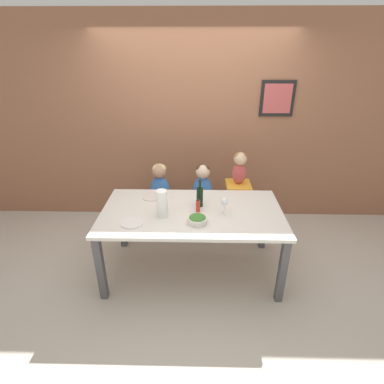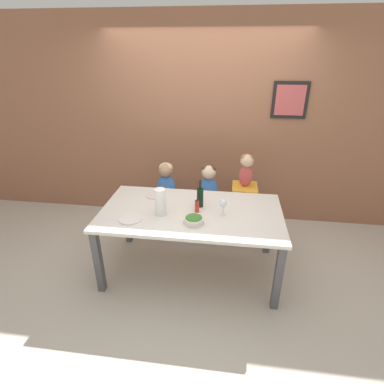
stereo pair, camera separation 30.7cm
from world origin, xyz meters
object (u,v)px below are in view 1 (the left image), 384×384
object	(u,v)px
chair_far_center	(202,209)
wine_glass_near	(224,202)
paper_towel_roll	(162,204)
dinner_plate_back_left	(152,197)
person_child_left	(160,182)
dinner_plate_front_left	(132,223)
chair_far_left	(161,208)
salad_bowl_large	(197,219)
wine_bottle	(200,196)
chair_right_highchair	(238,196)
person_child_center	(203,182)
person_baby_right	(240,164)

from	to	relation	value
chair_far_center	wine_glass_near	bearing A→B (deg)	-75.30
paper_towel_roll	dinner_plate_back_left	distance (m)	0.46
person_child_left	dinner_plate_front_left	size ratio (longest dim) A/B	2.43
wine_glass_near	dinner_plate_front_left	bearing A→B (deg)	-166.81
chair_far_left	salad_bowl_large	world-z (taller)	salad_bowl_large
person_child_left	paper_towel_roll	size ratio (longest dim) A/B	1.94
wine_bottle	paper_towel_roll	world-z (taller)	wine_bottle
chair_right_highchair	person_child_center	bearing A→B (deg)	179.78
paper_towel_roll	wine_glass_near	size ratio (longest dim) A/B	1.57
person_baby_right	dinner_plate_back_left	xyz separation A→B (m)	(-1.02, -0.45, -0.22)
person_child_center	paper_towel_roll	distance (m)	0.96
chair_far_left	paper_towel_roll	world-z (taller)	paper_towel_roll
chair_far_center	wine_bottle	distance (m)	0.82
person_child_left	person_baby_right	world-z (taller)	person_baby_right
chair_right_highchair	person_baby_right	world-z (taller)	person_baby_right
dinner_plate_front_left	paper_towel_roll	bearing A→B (deg)	27.18
person_baby_right	wine_glass_near	bearing A→B (deg)	-107.10
wine_glass_near	chair_right_highchair	bearing A→B (deg)	72.85
chair_far_left	chair_right_highchair	xyz separation A→B (m)	(0.99, -0.00, 0.19)
chair_far_left	salad_bowl_large	size ratio (longest dim) A/B	2.32
person_baby_right	wine_glass_near	xyz separation A→B (m)	(-0.24, -0.79, -0.10)
chair_far_center	wine_glass_near	xyz separation A→B (m)	(0.21, -0.79, 0.52)
person_child_left	wine_bottle	size ratio (longest dim) A/B	1.82
paper_towel_roll	dinner_plate_front_left	distance (m)	0.34
salad_bowl_large	dinner_plate_back_left	xyz separation A→B (m)	(-0.51, 0.53, -0.03)
person_child_left	person_baby_right	size ratio (longest dim) A/B	1.32
person_child_left	wine_glass_near	size ratio (longest dim) A/B	3.04
wine_bottle	wine_glass_near	xyz separation A→B (m)	(0.25, -0.15, 0.01)
wine_bottle	salad_bowl_large	distance (m)	0.35
chair_far_center	dinner_plate_front_left	bearing A→B (deg)	-124.47
chair_far_left	chair_far_center	xyz separation A→B (m)	(0.54, 0.00, 0.00)
person_child_left	salad_bowl_large	world-z (taller)	person_child_left
wine_bottle	chair_far_left	bearing A→B (deg)	128.24
wine_glass_near	dinner_plate_front_left	distance (m)	0.93
chair_far_left	chair_far_center	distance (m)	0.54
chair_far_left	chair_right_highchair	world-z (taller)	chair_right_highchair
person_child_left	salad_bowl_large	bearing A→B (deg)	-63.89
person_child_center	dinner_plate_front_left	world-z (taller)	person_child_center
paper_towel_roll	dinner_plate_front_left	world-z (taller)	paper_towel_roll
chair_far_center	paper_towel_roll	xyz separation A→B (m)	(-0.41, -0.86, 0.53)
chair_far_center	person_child_center	size ratio (longest dim) A/B	0.82
chair_far_center	person_baby_right	bearing A→B (deg)	0.29
chair_right_highchair	paper_towel_roll	distance (m)	1.26
person_baby_right	paper_towel_roll	xyz separation A→B (m)	(-0.86, -0.86, -0.09)
chair_right_highchair	wine_bottle	size ratio (longest dim) A/B	2.47
person_child_center	wine_glass_near	world-z (taller)	person_child_center
chair_far_left	wine_bottle	bearing A→B (deg)	-51.76
person_child_center	wine_glass_near	distance (m)	0.83
chair_far_center	dinner_plate_back_left	size ratio (longest dim) A/B	1.99
wine_bottle	salad_bowl_large	world-z (taller)	wine_bottle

